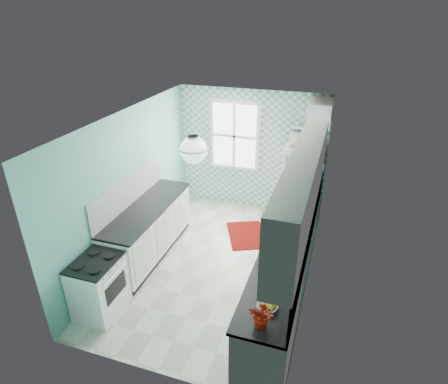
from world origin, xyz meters
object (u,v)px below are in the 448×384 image
(fridge, at_px, (302,185))
(potted_plant, at_px, (263,316))
(fruit_bowl, at_px, (268,306))
(ceiling_light, at_px, (194,150))
(microwave, at_px, (306,138))
(sink, at_px, (298,211))
(stove, at_px, (99,286))

(fridge, xyz_separation_m, potted_plant, (0.09, -3.82, 0.28))
(fruit_bowl, bearing_deg, ceiling_light, 142.44)
(ceiling_light, bearing_deg, microwave, 67.08)
(ceiling_light, height_order, microwave, ceiling_light)
(potted_plant, distance_m, microwave, 3.88)
(sink, bearing_deg, microwave, 97.28)
(fruit_bowl, distance_m, potted_plant, 0.30)
(microwave, bearing_deg, sink, 97.28)
(stove, bearing_deg, microwave, 52.41)
(fridge, bearing_deg, sink, -88.49)
(potted_plant, relative_size, microwave, 0.53)
(stove, bearing_deg, sink, 37.97)
(fruit_bowl, bearing_deg, sink, 89.90)
(fruit_bowl, bearing_deg, potted_plant, -90.00)
(ceiling_light, distance_m, fridge, 3.23)
(fridge, height_order, sink, fridge)
(ceiling_light, xyz_separation_m, microwave, (1.11, 2.63, -0.56))
(fruit_bowl, bearing_deg, stove, 174.94)
(fridge, distance_m, microwave, 0.96)
(fridge, height_order, microwave, microwave)
(sink, height_order, microwave, microwave)
(fridge, height_order, potted_plant, fridge)
(fruit_bowl, relative_size, potted_plant, 0.80)
(fridge, distance_m, fruit_bowl, 3.55)
(sink, xyz_separation_m, fruit_bowl, (-0.00, -2.29, 0.04))
(microwave, bearing_deg, fridge, 57.13)
(microwave, bearing_deg, stove, 58.31)
(ceiling_light, relative_size, sink, 0.66)
(sink, bearing_deg, fruit_bowl, -87.10)
(sink, bearing_deg, potted_plant, -87.09)
(stove, distance_m, microwave, 4.27)
(sink, relative_size, potted_plant, 1.83)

